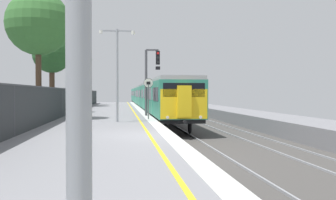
{
  "coord_description": "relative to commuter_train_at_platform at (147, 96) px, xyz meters",
  "views": [
    {
      "loc": [
        -1.44,
        -15.36,
        1.65
      ],
      "look_at": [
        1.27,
        7.43,
        1.24
      ],
      "focal_mm": 42.12,
      "sensor_mm": 36.0,
      "label": 1
    }
  ],
  "objects": [
    {
      "name": "platform_back_fence",
      "position": [
        -7.55,
        -38.13,
        -0.23
      ],
      "size": [
        0.07,
        99.0,
        1.99
      ],
      "color": "#282B2D",
      "rests_on": "ground"
    },
    {
      "name": "commuter_train_at_platform",
      "position": [
        0.0,
        0.0,
        0.0
      ],
      "size": [
        2.83,
        63.46,
        3.81
      ],
      "color": "#2D846B",
      "rests_on": "ground"
    },
    {
      "name": "background_tree_left",
      "position": [
        -9.3,
        -19.8,
        3.52
      ],
      "size": [
        3.19,
        3.19,
        6.51
      ],
      "color": "#473323",
      "rests_on": "ground"
    },
    {
      "name": "background_tree_back",
      "position": [
        -9.31,
        -0.32,
        4.67
      ],
      "size": [
        3.81,
        3.81,
        7.98
      ],
      "color": "#473323",
      "rests_on": "ground"
    },
    {
      "name": "speed_limit_sign",
      "position": [
        -1.85,
        -28.93,
        0.37
      ],
      "size": [
        0.59,
        0.08,
        2.57
      ],
      "color": "#59595B",
      "rests_on": "ground"
    },
    {
      "name": "platform_lamp_mid",
      "position": [
        -3.76,
        -30.98,
        1.86
      ],
      "size": [
        2.0,
        0.2,
        5.26
      ],
      "color": "#93999E",
      "rests_on": "ground"
    },
    {
      "name": "background_tree_centre",
      "position": [
        -9.49,
        -4.86,
        5.19
      ],
      "size": [
        3.87,
        3.87,
        8.53
      ],
      "color": "#473323",
      "rests_on": "ground"
    },
    {
      "name": "ground",
      "position": [
        0.54,
        -38.13,
        -1.88
      ],
      "size": [
        17.4,
        110.0,
        1.21
      ],
      "color": "gray"
    },
    {
      "name": "background_tree_right",
      "position": [
        -8.64,
        -28.41,
        4.56
      ],
      "size": [
        3.97,
        3.97,
        7.96
      ],
      "color": "#473323",
      "rests_on": "ground"
    },
    {
      "name": "signal_gantry",
      "position": [
        -1.47,
        -25.08,
        1.75
      ],
      "size": [
        1.1,
        0.24,
        4.81
      ],
      "color": "#47474C",
      "rests_on": "ground"
    }
  ]
}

